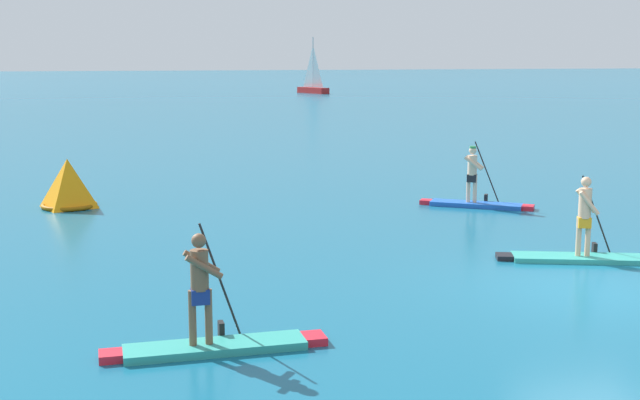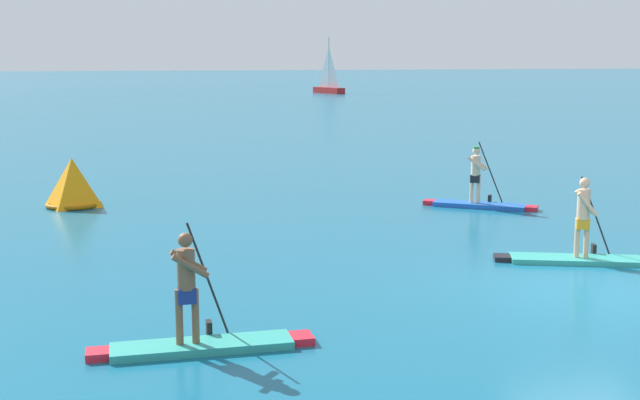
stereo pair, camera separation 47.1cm
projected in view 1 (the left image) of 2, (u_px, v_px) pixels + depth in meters
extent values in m
plane|color=#145B7A|center=(595.00, 289.00, 15.58)|extent=(440.00, 440.00, 0.00)
cube|color=teal|center=(215.00, 347.00, 12.32)|extent=(2.62, 0.63, 0.12)
cube|color=red|center=(314.00, 338.00, 12.69)|extent=(0.33, 0.44, 0.12)
cube|color=red|center=(111.00, 356.00, 11.95)|extent=(0.33, 0.38, 0.12)
cylinder|color=brown|center=(209.00, 317.00, 12.22)|extent=(0.11, 0.11, 0.81)
cylinder|color=brown|center=(192.00, 318.00, 12.16)|extent=(0.11, 0.11, 0.81)
cube|color=navy|center=(200.00, 296.00, 12.14)|extent=(0.26, 0.22, 0.22)
cylinder|color=brown|center=(199.00, 270.00, 12.07)|extent=(0.26, 0.26, 0.59)
sphere|color=brown|center=(199.00, 241.00, 12.00)|extent=(0.21, 0.21, 0.21)
cylinder|color=brown|center=(201.00, 262.00, 12.22)|extent=(0.54, 0.09, 0.39)
cylinder|color=brown|center=(204.00, 267.00, 11.93)|extent=(0.54, 0.09, 0.39)
cylinder|color=black|center=(220.00, 280.00, 12.60)|extent=(0.61, 0.04, 1.75)
cube|color=black|center=(221.00, 332.00, 12.74)|extent=(0.08, 0.20, 0.32)
cube|color=teal|center=(578.00, 258.00, 17.74)|extent=(2.77, 1.57, 0.10)
cube|color=black|center=(504.00, 257.00, 17.86)|extent=(0.46, 0.51, 0.10)
cylinder|color=tan|center=(588.00, 237.00, 17.65)|extent=(0.11, 0.11, 0.80)
cylinder|color=tan|center=(579.00, 237.00, 17.66)|extent=(0.11, 0.11, 0.80)
cube|color=orange|center=(584.00, 222.00, 17.60)|extent=(0.32, 0.29, 0.22)
cylinder|color=tan|center=(585.00, 203.00, 17.53)|extent=(0.26, 0.26, 0.62)
sphere|color=tan|center=(586.00, 182.00, 17.46)|extent=(0.21, 0.21, 0.21)
cylinder|color=tan|center=(586.00, 201.00, 17.67)|extent=(0.43, 0.22, 0.52)
cylinder|color=tan|center=(589.00, 203.00, 17.38)|extent=(0.43, 0.22, 0.52)
cylinder|color=black|center=(596.00, 214.00, 18.01)|extent=(0.65, 0.26, 1.67)
cube|color=black|center=(594.00, 250.00, 18.14)|extent=(0.14, 0.22, 0.32)
cube|color=blue|center=(476.00, 205.00, 24.00)|extent=(2.46, 1.95, 0.13)
cube|color=red|center=(528.00, 208.00, 23.53)|extent=(0.51, 0.54, 0.13)
cube|color=red|center=(426.00, 202.00, 24.47)|extent=(0.48, 0.49, 0.13)
cylinder|color=beige|center=(475.00, 189.00, 23.94)|extent=(0.11, 0.11, 0.78)
cylinder|color=beige|center=(468.00, 188.00, 24.00)|extent=(0.11, 0.11, 0.78)
cube|color=black|center=(472.00, 178.00, 23.92)|extent=(0.34, 0.33, 0.22)
cylinder|color=beige|center=(472.00, 165.00, 23.85)|extent=(0.26, 0.26, 0.55)
sphere|color=beige|center=(473.00, 151.00, 23.78)|extent=(0.21, 0.21, 0.21)
cylinder|color=#338C4C|center=(473.00, 147.00, 23.77)|extent=(0.18, 0.18, 0.06)
cylinder|color=beige|center=(475.00, 162.00, 23.97)|extent=(0.46, 0.39, 0.42)
cylinder|color=beige|center=(473.00, 163.00, 23.68)|extent=(0.46, 0.39, 0.42)
cylinder|color=black|center=(487.00, 172.00, 24.16)|extent=(0.62, 0.45, 1.72)
cube|color=black|center=(486.00, 200.00, 24.30)|extent=(0.18, 0.21, 0.32)
pyramid|color=orange|center=(68.00, 183.00, 23.81)|extent=(1.72, 1.72, 1.38)
torus|color=#915407|center=(69.00, 205.00, 23.92)|extent=(1.54, 1.54, 0.12)
cube|color=#A51E1E|center=(313.00, 90.00, 94.42)|extent=(2.70, 4.77, 0.65)
cylinder|color=#B2B2B7|center=(313.00, 62.00, 93.90)|extent=(0.12, 0.12, 5.50)
pyramid|color=white|center=(313.00, 66.00, 93.96)|extent=(1.21, 1.82, 4.57)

